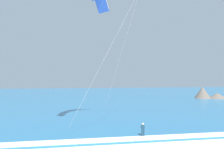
% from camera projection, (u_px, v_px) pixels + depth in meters
% --- Properties ---
extents(sea, '(200.00, 120.00, 0.20)m').
position_uv_depth(sea, '(93.00, 96.00, 81.82)').
color(sea, teal).
rests_on(sea, ground).
extents(surf_foam, '(200.00, 1.75, 0.04)m').
position_uv_depth(surf_foam, '(140.00, 138.00, 23.72)').
color(surf_foam, white).
rests_on(surf_foam, sea).
extents(surfboard, '(0.65, 1.45, 0.09)m').
position_uv_depth(surfboard, '(143.00, 138.00, 24.65)').
color(surfboard, white).
rests_on(surfboard, ground).
extents(kitesurfer, '(0.57, 0.57, 1.69)m').
position_uv_depth(kitesurfer, '(143.00, 130.00, 24.68)').
color(kitesurfer, '#143347').
rests_on(kitesurfer, ground).
extents(headland_right, '(10.37, 7.33, 3.91)m').
position_uv_depth(headland_right, '(209.00, 94.00, 70.63)').
color(headland_right, '#665B51').
rests_on(headland_right, ground).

